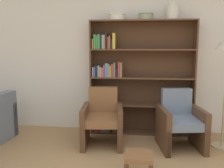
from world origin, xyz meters
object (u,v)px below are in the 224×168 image
(bookshelf, at_px, (132,79))
(footstool, at_px, (139,158))
(armchair_leather, at_px, (103,120))
(armchair_cushioned, at_px, (180,122))
(vase_tall, at_px, (173,12))
(bowl_olive, at_px, (146,16))
(bowl_slate, at_px, (117,17))

(bookshelf, relative_size, footstool, 6.09)
(armchair_leather, xyz_separation_m, footstool, (0.60, -1.01, -0.16))
(armchair_cushioned, distance_m, footstool, 1.20)
(vase_tall, height_order, armchair_leather, vase_tall)
(armchair_cushioned, bearing_deg, armchair_leather, -9.63)
(bowl_olive, bearing_deg, footstool, -92.57)
(vase_tall, distance_m, footstool, 2.54)
(bowl_olive, bearing_deg, bookshelf, 175.32)
(bookshelf, relative_size, armchair_leather, 2.25)
(bowl_olive, height_order, armchair_leather, bowl_olive)
(armchair_cushioned, bearing_deg, bookshelf, -47.16)
(bookshelf, distance_m, armchair_leather, 0.95)
(vase_tall, bearing_deg, bowl_olive, 180.00)
(bookshelf, relative_size, bowl_olive, 7.74)
(armchair_leather, height_order, armchair_cushioned, same)
(vase_tall, height_order, footstool, vase_tall)
(footstool, bearing_deg, bowl_slate, 104.75)
(vase_tall, bearing_deg, bowl_slate, 180.00)
(vase_tall, bearing_deg, bookshelf, 178.40)
(bowl_slate, distance_m, vase_tall, 0.94)
(bowl_slate, bearing_deg, footstool, -75.25)
(bowl_olive, relative_size, vase_tall, 0.90)
(bookshelf, distance_m, vase_tall, 1.35)
(vase_tall, distance_m, armchair_leather, 2.16)
(bowl_olive, bearing_deg, vase_tall, -0.00)
(bowl_olive, bearing_deg, bowl_slate, -180.00)
(bowl_slate, relative_size, footstool, 0.87)
(bookshelf, bearing_deg, bowl_slate, -175.84)
(bookshelf, bearing_deg, bowl_olive, -4.68)
(footstool, bearing_deg, bowl_olive, 87.43)
(bowl_slate, height_order, armchair_cushioned, bowl_slate)
(bookshelf, distance_m, footstool, 1.79)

